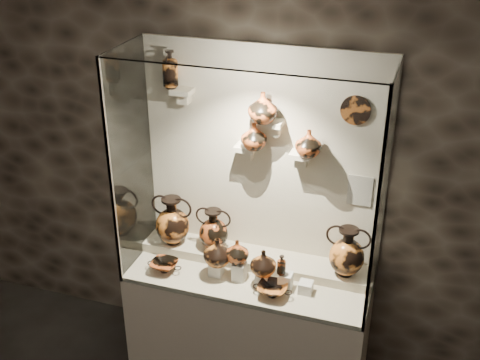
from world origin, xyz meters
name	(u,v)px	position (x,y,z in m)	size (l,w,h in m)	color
wall_back	(263,158)	(0.00, 2.50, 1.60)	(5.00, 0.02, 3.20)	black
plinth	(248,324)	(0.00, 2.18, 0.40)	(1.70, 0.60, 0.80)	beige
front_tier	(248,278)	(0.00, 2.18, 0.82)	(1.68, 0.58, 0.03)	#BCAE92
rear_tier	(256,260)	(0.00, 2.35, 0.85)	(1.70, 0.25, 0.10)	#BCAE92
back_panel	(263,159)	(0.00, 2.50, 1.60)	(1.70, 0.03, 1.60)	beige
glass_front	(234,199)	(0.00, 1.88, 1.60)	(1.70, 0.01, 1.60)	white
glass_left	(131,161)	(-0.85, 2.18, 1.60)	(0.01, 0.60, 1.60)	white
glass_right	(383,198)	(0.85, 2.18, 1.60)	(0.01, 0.60, 1.60)	white
glass_top	(250,56)	(0.00, 2.18, 2.40)	(1.70, 0.60, 0.01)	white
frame_post_left	(111,179)	(-0.84, 1.89, 1.60)	(0.02, 0.02, 1.60)	gray
frame_post_right	(376,221)	(0.84, 1.89, 1.60)	(0.02, 0.02, 1.60)	gray
pedestal_a	(216,268)	(-0.22, 2.13, 0.88)	(0.09, 0.09, 0.10)	silver
pedestal_b	(239,271)	(-0.05, 2.13, 0.90)	(0.09, 0.09, 0.13)	silver
pedestal_c	(263,278)	(0.12, 2.13, 0.88)	(0.09, 0.09, 0.09)	silver
pedestal_d	(286,281)	(0.28, 2.13, 0.89)	(0.09, 0.09, 0.12)	silver
pedestal_e	(306,287)	(0.42, 2.13, 0.87)	(0.09, 0.09, 0.08)	silver
bracket_ul	(182,91)	(-0.55, 2.42, 2.05)	(0.14, 0.12, 0.04)	beige
bracket_ca	(246,148)	(-0.10, 2.42, 1.70)	(0.14, 0.12, 0.04)	beige
bracket_cb	(275,123)	(0.10, 2.42, 1.90)	(0.10, 0.12, 0.04)	beige
bracket_cc	(301,155)	(0.28, 2.42, 1.70)	(0.14, 0.12, 0.04)	beige
amphora_left	(172,220)	(-0.63, 2.32, 1.09)	(0.30, 0.30, 0.37)	orange
amphora_mid	(214,229)	(-0.32, 2.34, 1.06)	(0.25, 0.25, 0.32)	#AD4A1E
amphora_right	(347,251)	(0.65, 2.33, 1.08)	(0.29, 0.29, 0.36)	orange
jug_a	(217,252)	(-0.20, 2.11, 1.03)	(0.19, 0.19, 0.20)	orange
jug_b	(237,251)	(-0.07, 2.15, 1.04)	(0.16, 0.16, 0.17)	#AD4A1E
jug_c	(263,263)	(0.13, 2.11, 1.01)	(0.18, 0.18, 0.19)	orange
lekythos_small	(282,264)	(0.25, 2.11, 1.03)	(0.07, 0.07, 0.16)	#AD4A1E
kylix_left	(164,265)	(-0.58, 2.05, 0.88)	(0.24, 0.21, 0.10)	#AD4A1E
kylix_right	(273,289)	(0.22, 2.02, 0.88)	(0.26, 0.22, 0.10)	orange
lekythos_tall	(170,67)	(-0.63, 2.41, 2.21)	(0.11, 0.11, 0.28)	orange
ovoid_vase_a	(254,136)	(-0.03, 2.38, 1.81)	(0.17, 0.17, 0.18)	#AD4A1E
ovoid_vase_b	(263,107)	(0.03, 2.37, 2.02)	(0.19, 0.19, 0.20)	#AD4A1E
ovoid_vase_c	(309,143)	(0.33, 2.38, 1.81)	(0.17, 0.17, 0.18)	#AD4A1E
wall_plate	(356,110)	(0.60, 2.47, 2.03)	(0.19, 0.19, 0.02)	#944C1D
info_placard	(360,191)	(0.68, 2.47, 1.47)	(0.16, 0.01, 0.22)	beige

